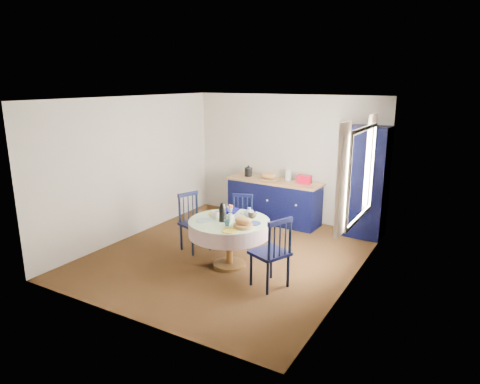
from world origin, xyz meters
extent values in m
plane|color=black|center=(0.00, 0.00, 0.00)|extent=(4.50, 4.50, 0.00)
plane|color=white|center=(0.00, 0.00, 2.50)|extent=(4.50, 4.50, 0.00)
cube|color=beige|center=(0.00, 2.25, 1.25)|extent=(4.00, 0.02, 2.50)
cube|color=beige|center=(-2.00, 0.00, 1.25)|extent=(0.02, 4.50, 2.50)
cube|color=beige|center=(2.00, 0.00, 1.25)|extent=(0.02, 4.50, 2.50)
plane|color=white|center=(2.00, 0.30, 1.50)|extent=(0.00, 1.20, 1.20)
cube|color=white|center=(1.92, -0.40, 1.55)|extent=(0.05, 0.34, 1.45)
cube|color=white|center=(1.92, 1.00, 1.55)|extent=(0.05, 0.34, 1.45)
cube|color=black|center=(-0.10, 1.90, 0.41)|extent=(1.87, 0.63, 0.81)
cube|color=tan|center=(-0.10, 1.90, 0.83)|extent=(1.93, 0.67, 0.04)
cube|color=#A90520|center=(0.52, 1.90, 0.93)|extent=(0.27, 0.15, 0.16)
cube|color=tan|center=(-0.22, 1.88, 0.86)|extent=(0.35, 0.25, 0.02)
ellipsoid|color=#CB814F|center=(-0.22, 1.88, 0.94)|extent=(0.31, 0.20, 0.13)
cylinder|color=silver|center=(0.14, 2.02, 0.96)|extent=(0.12, 0.12, 0.22)
cube|color=black|center=(1.66, 2.00, 1.00)|extent=(0.71, 0.52, 2.00)
cylinder|color=white|center=(1.39, 1.74, 1.10)|extent=(0.04, 0.02, 0.04)
cylinder|color=white|center=(1.39, 1.74, 0.50)|extent=(0.04, 0.02, 0.04)
cylinder|color=#503817|center=(0.24, -0.37, 0.03)|extent=(0.50, 0.50, 0.05)
cylinder|color=#503817|center=(0.24, -0.37, 0.36)|extent=(0.11, 0.11, 0.66)
cylinder|color=#503817|center=(0.24, -0.37, 0.71)|extent=(1.16, 1.16, 0.03)
cylinder|color=silver|center=(0.24, -0.37, 0.61)|extent=(1.22, 1.22, 0.22)
cylinder|color=white|center=(0.24, -0.37, 0.73)|extent=(1.22, 1.22, 0.01)
cylinder|color=#87B1B7|center=(-0.08, -0.58, 0.74)|extent=(0.22, 0.22, 0.01)
cylinder|color=gold|center=(0.49, -0.78, 0.74)|extent=(0.22, 0.22, 0.01)
cylinder|color=navy|center=(0.62, -0.33, 0.74)|extent=(0.22, 0.22, 0.01)
cylinder|color=#83C073|center=(0.29, 0.08, 0.74)|extent=(0.22, 0.22, 0.01)
cylinder|color=gold|center=(-0.11, -0.21, 0.74)|extent=(0.22, 0.22, 0.01)
cylinder|color=#9C6A3E|center=(0.58, -0.55, 0.76)|extent=(0.28, 0.28, 0.05)
ellipsoid|color=#CB814F|center=(0.58, -0.55, 0.84)|extent=(0.26, 0.16, 0.11)
cube|color=silver|center=(0.20, -0.28, 0.76)|extent=(0.10, 0.07, 0.04)
cylinder|color=black|center=(-0.49, -0.32, 0.22)|extent=(0.04, 0.04, 0.44)
cylinder|color=black|center=(-0.37, 0.01, 0.22)|extent=(0.04, 0.04, 0.44)
cylinder|color=black|center=(-0.80, -0.22, 0.22)|extent=(0.04, 0.04, 0.44)
cylinder|color=black|center=(-0.68, 0.11, 0.22)|extent=(0.04, 0.04, 0.44)
cube|color=black|center=(-0.58, -0.11, 0.46)|extent=(0.53, 0.54, 0.04)
cylinder|color=black|center=(-0.81, -0.21, 0.71)|extent=(0.04, 0.04, 0.49)
cylinder|color=black|center=(-0.70, 0.12, 0.71)|extent=(0.04, 0.04, 0.49)
cube|color=black|center=(-0.76, -0.05, 0.93)|extent=(0.16, 0.38, 0.06)
cylinder|color=black|center=(-0.79, -0.13, 0.69)|extent=(0.02, 0.02, 0.41)
cylinder|color=black|center=(-0.76, -0.05, 0.69)|extent=(0.02, 0.02, 0.41)
cylinder|color=black|center=(-0.73, 0.04, 0.69)|extent=(0.02, 0.02, 0.41)
cylinder|color=black|center=(-0.14, 0.26, 0.20)|extent=(0.03, 0.03, 0.40)
cylinder|color=black|center=(0.16, 0.36, 0.20)|extent=(0.03, 0.03, 0.40)
cylinder|color=black|center=(-0.23, 0.54, 0.20)|extent=(0.03, 0.03, 0.40)
cylinder|color=black|center=(0.07, 0.64, 0.20)|extent=(0.03, 0.03, 0.40)
cube|color=black|center=(-0.04, 0.45, 0.42)|extent=(0.49, 0.48, 0.04)
cylinder|color=black|center=(-0.24, 0.56, 0.64)|extent=(0.03, 0.03, 0.45)
cylinder|color=black|center=(0.06, 0.66, 0.64)|extent=(0.03, 0.03, 0.45)
cube|color=black|center=(-0.09, 0.61, 0.85)|extent=(0.35, 0.14, 0.06)
cylinder|color=black|center=(-0.17, 0.58, 0.62)|extent=(0.02, 0.02, 0.37)
cylinder|color=black|center=(-0.09, 0.61, 0.62)|extent=(0.02, 0.02, 0.37)
cylinder|color=black|center=(-0.01, 0.63, 0.62)|extent=(0.02, 0.02, 0.37)
cylinder|color=black|center=(0.97, -0.43, 0.23)|extent=(0.04, 0.04, 0.47)
cylinder|color=black|center=(0.83, -0.77, 0.23)|extent=(0.04, 0.04, 0.47)
cylinder|color=black|center=(1.29, -0.56, 0.23)|extent=(0.04, 0.04, 0.47)
cylinder|color=black|center=(1.15, -0.90, 0.23)|extent=(0.04, 0.04, 0.47)
cube|color=black|center=(1.06, -0.66, 0.49)|extent=(0.57, 0.59, 0.04)
cylinder|color=black|center=(1.31, -0.57, 0.75)|extent=(0.04, 0.04, 0.52)
cylinder|color=black|center=(1.17, -0.91, 0.75)|extent=(0.04, 0.04, 0.52)
cube|color=black|center=(1.24, -0.74, 0.99)|extent=(0.20, 0.40, 0.06)
cylinder|color=black|center=(1.28, -0.65, 0.73)|extent=(0.02, 0.02, 0.43)
cylinder|color=black|center=(1.24, -0.74, 0.73)|extent=(0.02, 0.02, 0.43)
cylinder|color=black|center=(1.20, -0.83, 0.73)|extent=(0.02, 0.02, 0.43)
imported|color=silver|center=(0.01, -0.39, 0.79)|extent=(0.13, 0.13, 0.10)
imported|color=#2F5D6B|center=(0.34, -0.59, 0.78)|extent=(0.09, 0.09, 0.08)
imported|color=black|center=(0.49, -0.11, 0.79)|extent=(0.13, 0.13, 0.10)
imported|color=silver|center=(0.04, -0.02, 0.78)|extent=(0.10, 0.10, 0.10)
imported|color=navy|center=(0.08, -0.06, 0.77)|extent=(0.25, 0.25, 0.06)
camera|label=1|loc=(3.41, -5.54, 2.75)|focal=32.00mm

